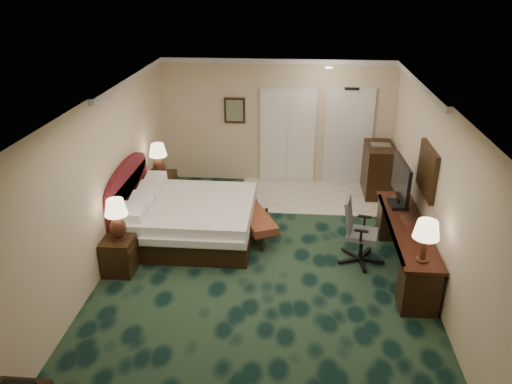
# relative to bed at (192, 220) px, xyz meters

# --- Properties ---
(floor) EXTENTS (5.00, 7.50, 0.00)m
(floor) POSITION_rel_bed_xyz_m (1.33, -1.00, -0.34)
(floor) COLOR black
(floor) RESTS_ON ground
(ceiling) EXTENTS (5.00, 7.50, 0.00)m
(ceiling) POSITION_rel_bed_xyz_m (1.33, -1.00, 2.36)
(ceiling) COLOR white
(ceiling) RESTS_ON wall_back
(wall_back) EXTENTS (5.00, 0.00, 2.70)m
(wall_back) POSITION_rel_bed_xyz_m (1.33, 2.75, 1.01)
(wall_back) COLOR beige
(wall_back) RESTS_ON ground
(wall_left) EXTENTS (0.00, 7.50, 2.70)m
(wall_left) POSITION_rel_bed_xyz_m (-1.17, -1.00, 1.01)
(wall_left) COLOR beige
(wall_left) RESTS_ON ground
(wall_right) EXTENTS (0.00, 7.50, 2.70)m
(wall_right) POSITION_rel_bed_xyz_m (3.83, -1.00, 1.01)
(wall_right) COLOR beige
(wall_right) RESTS_ON ground
(crown_molding) EXTENTS (5.00, 7.50, 0.10)m
(crown_molding) POSITION_rel_bed_xyz_m (1.33, -1.00, 2.31)
(crown_molding) COLOR silver
(crown_molding) RESTS_ON wall_back
(tile_patch) EXTENTS (3.20, 1.70, 0.01)m
(tile_patch) POSITION_rel_bed_xyz_m (2.23, 1.90, -0.33)
(tile_patch) COLOR beige
(tile_patch) RESTS_ON ground
(headboard) EXTENTS (0.12, 2.00, 1.40)m
(headboard) POSITION_rel_bed_xyz_m (-1.11, 0.00, 0.36)
(headboard) COLOR #44080A
(headboard) RESTS_ON ground
(entry_door) EXTENTS (1.02, 0.06, 2.18)m
(entry_door) POSITION_rel_bed_xyz_m (2.88, 2.72, 0.71)
(entry_door) COLOR silver
(entry_door) RESTS_ON ground
(closet_doors) EXTENTS (1.20, 0.06, 2.10)m
(closet_doors) POSITION_rel_bed_xyz_m (1.58, 2.71, 0.71)
(closet_doors) COLOR silver
(closet_doors) RESTS_ON ground
(wall_art) EXTENTS (0.45, 0.06, 0.55)m
(wall_art) POSITION_rel_bed_xyz_m (0.43, 2.71, 1.26)
(wall_art) COLOR #475B51
(wall_art) RESTS_ON wall_back
(wall_mirror) EXTENTS (0.05, 0.95, 0.75)m
(wall_mirror) POSITION_rel_bed_xyz_m (3.79, -0.40, 1.21)
(wall_mirror) COLOR white
(wall_mirror) RESTS_ON wall_right
(bed) EXTENTS (2.13, 1.97, 0.68)m
(bed) POSITION_rel_bed_xyz_m (0.00, 0.00, 0.00)
(bed) COLOR silver
(bed) RESTS_ON ground
(nightstand_near) EXTENTS (0.46, 0.53, 0.58)m
(nightstand_near) POSITION_rel_bed_xyz_m (-0.91, -1.19, -0.05)
(nightstand_near) COLOR black
(nightstand_near) RESTS_ON ground
(nightstand_far) EXTENTS (0.52, 0.60, 0.65)m
(nightstand_far) POSITION_rel_bed_xyz_m (-0.88, 1.28, -0.01)
(nightstand_far) COLOR black
(nightstand_far) RESTS_ON ground
(lamp_near) EXTENTS (0.41, 0.41, 0.66)m
(lamp_near) POSITION_rel_bed_xyz_m (-0.89, -1.18, 0.57)
(lamp_near) COLOR black
(lamp_near) RESTS_ON nightstand_near
(lamp_far) EXTENTS (0.41, 0.41, 0.64)m
(lamp_far) POSITION_rel_bed_xyz_m (-0.89, 1.25, 0.64)
(lamp_far) COLOR black
(lamp_far) RESTS_ON nightstand_far
(bed_bench) EXTENTS (0.91, 1.33, 0.43)m
(bed_bench) POSITION_rel_bed_xyz_m (1.09, 0.13, -0.12)
(bed_bench) COLOR maroon
(bed_bench) RESTS_ON ground
(desk) EXTENTS (0.56, 2.61, 0.75)m
(desk) POSITION_rel_bed_xyz_m (3.53, -0.72, 0.04)
(desk) COLOR black
(desk) RESTS_ON ground
(tv) EXTENTS (0.13, 1.03, 0.80)m
(tv) POSITION_rel_bed_xyz_m (3.51, 0.01, 0.81)
(tv) COLOR black
(tv) RESTS_ON desk
(desk_lamp) EXTENTS (0.36, 0.36, 0.61)m
(desk_lamp) POSITION_rel_bed_xyz_m (3.53, -1.73, 0.72)
(desk_lamp) COLOR black
(desk_lamp) RESTS_ON desk
(desk_chair) EXTENTS (0.74, 0.71, 1.08)m
(desk_chair) POSITION_rel_bed_xyz_m (2.88, -0.57, 0.20)
(desk_chair) COLOR #575759
(desk_chair) RESTS_ON ground
(minibar) EXTENTS (0.56, 1.01, 1.06)m
(minibar) POSITION_rel_bed_xyz_m (3.51, 2.20, 0.19)
(minibar) COLOR black
(minibar) RESTS_ON ground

